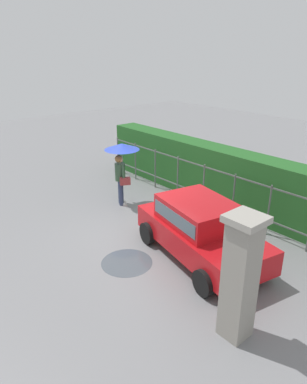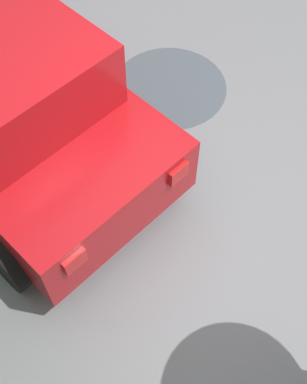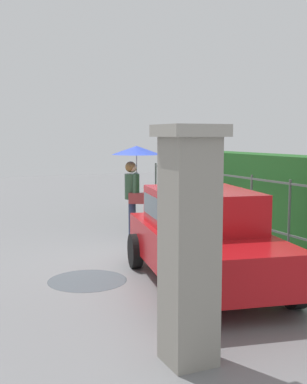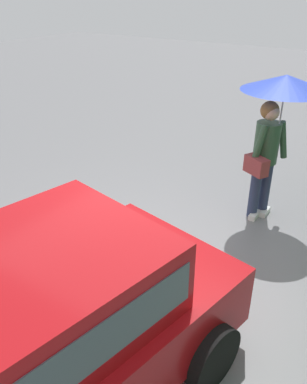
{
  "view_description": "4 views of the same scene",
  "coord_description": "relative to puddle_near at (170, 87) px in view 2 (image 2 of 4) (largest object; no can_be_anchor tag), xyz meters",
  "views": [
    {
      "loc": [
        7.07,
        -5.51,
        4.88
      ],
      "look_at": [
        -0.22,
        0.66,
        1.03
      ],
      "focal_mm": 33.03,
      "sensor_mm": 36.0,
      "label": 1
    },
    {
      "loc": [
        -1.13,
        2.27,
        4.09
      ],
      "look_at": [
        -0.09,
        0.71,
        1.21
      ],
      "focal_mm": 47.37,
      "sensor_mm": 36.0,
      "label": 2
    },
    {
      "loc": [
        8.41,
        -3.39,
        2.31
      ],
      "look_at": [
        -0.3,
        0.52,
        1.22
      ],
      "focal_mm": 46.03,
      "sensor_mm": 36.0,
      "label": 3
    },
    {
      "loc": [
        3.01,
        2.27,
        3.07
      ],
      "look_at": [
        0.09,
        0.32,
        1.2
      ],
      "focal_mm": 36.24,
      "sensor_mm": 36.0,
      "label": 4
    }
  ],
  "objects": [
    {
      "name": "puddle_near",
      "position": [
        0.0,
        0.0,
        0.0
      ],
      "size": [
        1.27,
        1.27,
        0.0
      ],
      "primitive_type": "cylinder",
      "color": "#4C545B",
      "rests_on": "ground"
    },
    {
      "name": "ground_plane",
      "position": [
        -0.97,
        1.21,
        -0.0
      ],
      "size": [
        40.0,
        40.0,
        0.0
      ],
      "primitive_type": "plane",
      "color": "slate"
    }
  ]
}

